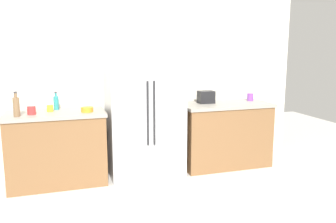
{
  "coord_description": "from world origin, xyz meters",
  "views": [
    {
      "loc": [
        -1.02,
        -2.78,
        1.65
      ],
      "look_at": [
        0.02,
        0.47,
        1.02
      ],
      "focal_mm": 37.77,
      "sensor_mm": 36.0,
      "label": 1
    }
  ],
  "objects_px": {
    "cup_a": "(50,108)",
    "bowl_a": "(87,110)",
    "bottle_b": "(56,102)",
    "cup_c": "(250,97)",
    "toaster": "(206,97)",
    "cup_b": "(31,110)",
    "bottle_a": "(16,106)",
    "refrigerator": "(144,109)"
  },
  "relations": [
    {
      "from": "toaster",
      "to": "cup_b",
      "type": "relative_size",
      "value": 2.26
    },
    {
      "from": "cup_b",
      "to": "bowl_a",
      "type": "distance_m",
      "value": 0.62
    },
    {
      "from": "bottle_b",
      "to": "cup_a",
      "type": "xyz_separation_m",
      "value": [
        -0.07,
        -0.12,
        -0.05
      ]
    },
    {
      "from": "bottle_a",
      "to": "bottle_b",
      "type": "bearing_deg",
      "value": 37.73
    },
    {
      "from": "bottle_a",
      "to": "bowl_a",
      "type": "bearing_deg",
      "value": 3.49
    },
    {
      "from": "bottle_b",
      "to": "cup_c",
      "type": "distance_m",
      "value": 2.68
    },
    {
      "from": "refrigerator",
      "to": "cup_a",
      "type": "distance_m",
      "value": 1.15
    },
    {
      "from": "bottle_a",
      "to": "cup_b",
      "type": "bearing_deg",
      "value": 25.58
    },
    {
      "from": "bottle_a",
      "to": "bottle_b",
      "type": "height_order",
      "value": "bottle_a"
    },
    {
      "from": "refrigerator",
      "to": "bottle_a",
      "type": "distance_m",
      "value": 1.51
    },
    {
      "from": "cup_a",
      "to": "bowl_a",
      "type": "distance_m",
      "value": 0.45
    },
    {
      "from": "refrigerator",
      "to": "bottle_a",
      "type": "xyz_separation_m",
      "value": [
        -1.5,
        -0.14,
        0.13
      ]
    },
    {
      "from": "bottle_b",
      "to": "cup_c",
      "type": "height_order",
      "value": "bottle_b"
    },
    {
      "from": "bottle_b",
      "to": "cup_b",
      "type": "bearing_deg",
      "value": -136.96
    },
    {
      "from": "refrigerator",
      "to": "cup_b",
      "type": "distance_m",
      "value": 1.35
    },
    {
      "from": "refrigerator",
      "to": "bottle_b",
      "type": "relative_size",
      "value": 7.78
    },
    {
      "from": "cup_b",
      "to": "refrigerator",
      "type": "bearing_deg",
      "value": 3.02
    },
    {
      "from": "bottle_b",
      "to": "cup_a",
      "type": "distance_m",
      "value": 0.15
    },
    {
      "from": "bottle_a",
      "to": "cup_a",
      "type": "relative_size",
      "value": 3.49
    },
    {
      "from": "bottle_b",
      "to": "bottle_a",
      "type": "bearing_deg",
      "value": -142.27
    },
    {
      "from": "cup_a",
      "to": "bottle_a",
      "type": "bearing_deg",
      "value": -149.89
    },
    {
      "from": "cup_c",
      "to": "bowl_a",
      "type": "xyz_separation_m",
      "value": [
        -2.33,
        -0.21,
        -0.02
      ]
    },
    {
      "from": "bowl_a",
      "to": "cup_b",
      "type": "bearing_deg",
      "value": 177.77
    },
    {
      "from": "bottle_b",
      "to": "cup_b",
      "type": "height_order",
      "value": "bottle_b"
    },
    {
      "from": "refrigerator",
      "to": "cup_c",
      "type": "height_order",
      "value": "refrigerator"
    },
    {
      "from": "cup_a",
      "to": "bowl_a",
      "type": "relative_size",
      "value": 0.56
    },
    {
      "from": "refrigerator",
      "to": "cup_a",
      "type": "relative_size",
      "value": 21.54
    },
    {
      "from": "bottle_b",
      "to": "bowl_a",
      "type": "xyz_separation_m",
      "value": [
        0.35,
        -0.28,
        -0.06
      ]
    },
    {
      "from": "refrigerator",
      "to": "bowl_a",
      "type": "bearing_deg",
      "value": -172.53
    },
    {
      "from": "bottle_a",
      "to": "cup_a",
      "type": "bearing_deg",
      "value": 30.11
    },
    {
      "from": "toaster",
      "to": "bowl_a",
      "type": "bearing_deg",
      "value": -173.45
    },
    {
      "from": "toaster",
      "to": "bowl_a",
      "type": "relative_size",
      "value": 1.53
    },
    {
      "from": "cup_a",
      "to": "cup_b",
      "type": "distance_m",
      "value": 0.24
    },
    {
      "from": "refrigerator",
      "to": "bottle_b",
      "type": "height_order",
      "value": "refrigerator"
    },
    {
      "from": "toaster",
      "to": "cup_b",
      "type": "distance_m",
      "value": 2.25
    },
    {
      "from": "bowl_a",
      "to": "bottle_b",
      "type": "bearing_deg",
      "value": 141.12
    },
    {
      "from": "bottle_a",
      "to": "cup_a",
      "type": "height_order",
      "value": "bottle_a"
    },
    {
      "from": "cup_a",
      "to": "cup_c",
      "type": "distance_m",
      "value": 2.75
    },
    {
      "from": "refrigerator",
      "to": "cup_c",
      "type": "relative_size",
      "value": 16.52
    },
    {
      "from": "cup_b",
      "to": "cup_c",
      "type": "relative_size",
      "value": 0.92
    },
    {
      "from": "bottle_b",
      "to": "cup_c",
      "type": "relative_size",
      "value": 2.12
    },
    {
      "from": "toaster",
      "to": "cup_c",
      "type": "relative_size",
      "value": 2.09
    }
  ]
}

